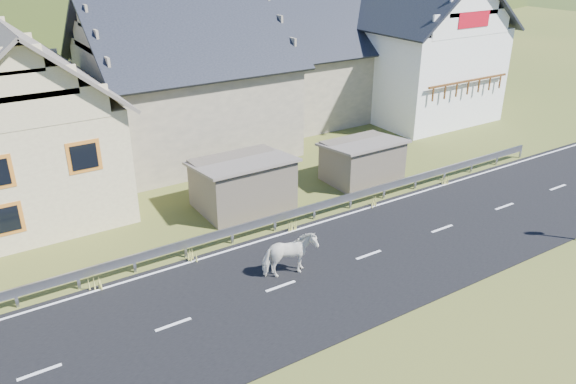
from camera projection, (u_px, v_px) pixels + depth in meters
ground at (369, 256)px, 21.68m from camera, size 160.00×160.00×0.00m
road at (369, 255)px, 21.68m from camera, size 60.00×7.00×0.04m
lane_markings at (369, 255)px, 21.67m from camera, size 60.00×6.60×0.01m
guardrail at (314, 207)px, 24.28m from camera, size 28.10×0.09×0.75m
shed_left at (243, 184)px, 25.25m from camera, size 4.30×3.30×2.40m
shed_right at (362, 161)px, 28.08m from camera, size 3.80×2.90×2.20m
house_cream at (16, 112)px, 24.23m from camera, size 7.80×9.80×8.30m
house_stone_a at (183, 69)px, 30.81m from camera, size 10.80×9.80×8.90m
house_stone_b at (312, 52)px, 37.39m from camera, size 9.80×8.80×8.10m
house_white at (411, 38)px, 37.66m from camera, size 8.80×10.80×9.70m
horse at (290, 255)px, 20.06m from camera, size 1.20×2.07×1.64m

